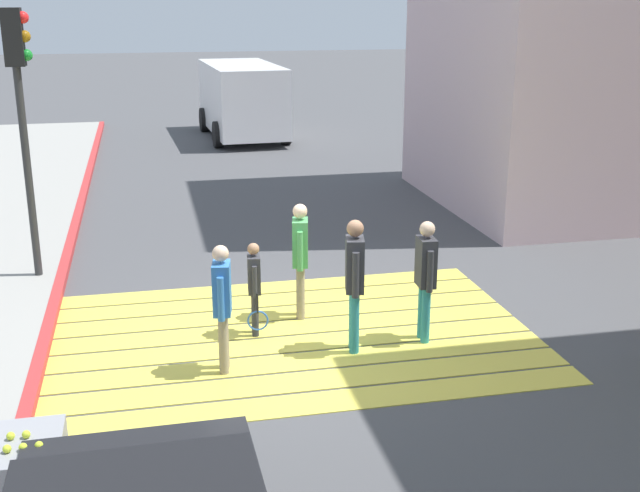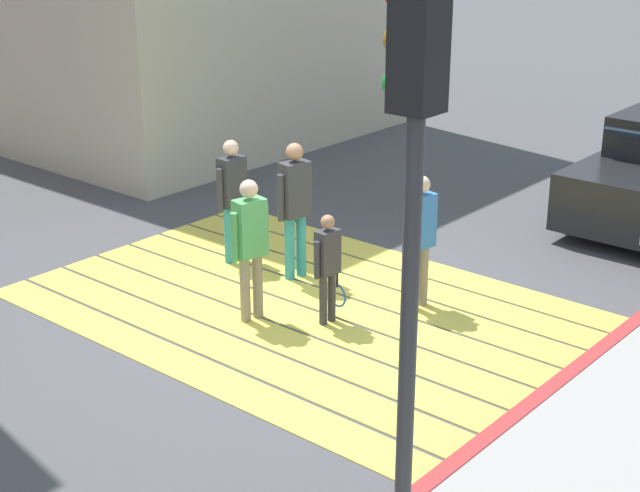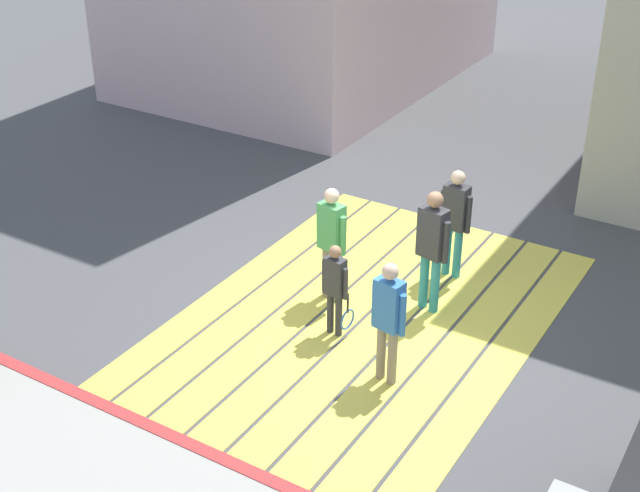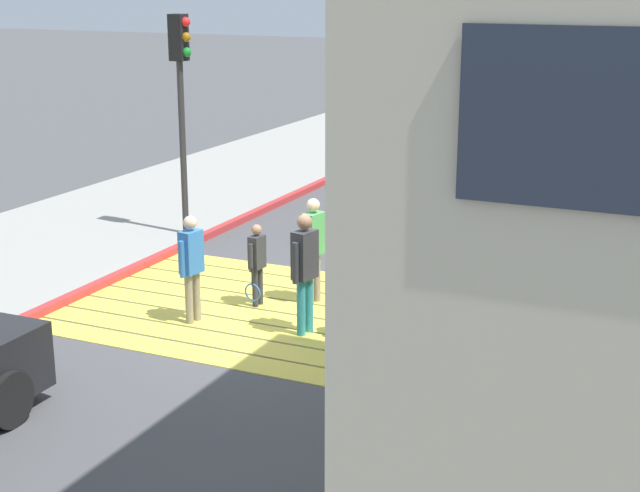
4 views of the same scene
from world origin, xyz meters
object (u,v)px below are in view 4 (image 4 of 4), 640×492
at_px(traffic_light_corner, 181,81).
at_px(pedestrian_teen_behind, 191,261).
at_px(van_down_street, 575,105).
at_px(pedestrian_adult_trailing, 373,276).
at_px(pedestrian_child_with_racket, 257,261).
at_px(pedestrian_adult_side, 305,265).
at_px(pedestrian_adult_lead, 313,243).

distance_m(traffic_light_corner, pedestrian_teen_behind, 5.11).
relative_size(van_down_street, pedestrian_adult_trailing, 3.22).
relative_size(van_down_street, pedestrian_child_with_racket, 4.08).
bearing_deg(van_down_street, pedestrian_adult_side, -92.32).
xyz_separation_m(pedestrian_adult_side, pedestrian_teen_behind, (-1.70, -0.25, -0.08)).
relative_size(traffic_light_corner, pedestrian_teen_behind, 2.63).
bearing_deg(pedestrian_adult_side, pedestrian_child_with_racket, 146.83).
distance_m(van_down_street, pedestrian_adult_side, 16.86).
bearing_deg(pedestrian_adult_side, pedestrian_teen_behind, -171.56).
bearing_deg(van_down_street, pedestrian_adult_trailing, -88.97).
bearing_deg(pedestrian_child_with_racket, van_down_street, 83.41).
distance_m(pedestrian_adult_trailing, pedestrian_adult_side, 0.99).
xyz_separation_m(van_down_street, traffic_light_corner, (-4.94, -13.20, 1.76)).
bearing_deg(pedestrian_adult_side, pedestrian_adult_lead, 109.79).
xyz_separation_m(traffic_light_corner, pedestrian_teen_behind, (2.56, -3.90, -2.10)).
bearing_deg(pedestrian_adult_side, pedestrian_adult_trailing, 6.30).
height_order(van_down_street, pedestrian_adult_lead, van_down_street).
relative_size(pedestrian_adult_lead, pedestrian_child_with_racket, 1.29).
distance_m(pedestrian_adult_lead, pedestrian_teen_behind, 1.96).
relative_size(van_down_street, pedestrian_teen_behind, 3.29).
xyz_separation_m(pedestrian_adult_trailing, pedestrian_child_with_racket, (-2.16, 0.66, -0.23)).
xyz_separation_m(van_down_street, pedestrian_adult_lead, (-1.14, -15.58, -0.30)).
relative_size(traffic_light_corner, pedestrian_adult_side, 2.42).
bearing_deg(pedestrian_teen_behind, pedestrian_adult_side, 8.44).
height_order(pedestrian_adult_side, pedestrian_child_with_racket, pedestrian_adult_side).
xyz_separation_m(traffic_light_corner, pedestrian_adult_side, (4.25, -3.65, -2.02)).
distance_m(pedestrian_adult_lead, pedestrian_adult_side, 1.34).
height_order(pedestrian_adult_lead, pedestrian_teen_behind, pedestrian_adult_lead).
relative_size(traffic_light_corner, pedestrian_adult_lead, 2.54).
bearing_deg(pedestrian_child_with_racket, pedestrian_adult_trailing, -16.96).
relative_size(van_down_street, traffic_light_corner, 1.25).
xyz_separation_m(traffic_light_corner, pedestrian_child_with_racket, (3.08, -2.88, -2.31)).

